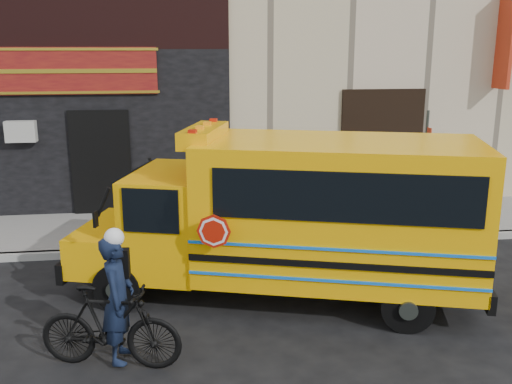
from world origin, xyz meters
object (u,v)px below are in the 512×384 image
Objects in this scene: school_bus at (297,213)px; cyclist at (118,302)px; sign_pole at (424,169)px; bicycle at (110,327)px.

school_bus is 3.36m from cyclist.
school_bus is 2.51× the size of sign_pole.
school_bus is 4.35m from sign_pole.
cyclist is (-6.20, -4.47, -0.71)m from sign_pole.
school_bus is at bearing -52.50° from cyclist.
school_bus is 4.09× the size of cyclist.
cyclist is (-2.80, -1.76, -0.63)m from school_bus.
school_bus is 3.72× the size of bicycle.
cyclist is (0.11, 0.10, 0.30)m from bicycle.
bicycle is 0.33m from cyclist.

